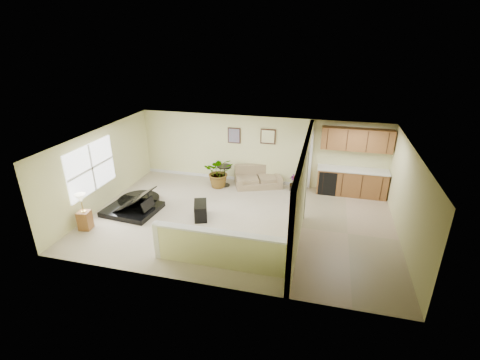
% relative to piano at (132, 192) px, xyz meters
% --- Properties ---
extents(floor, '(9.00, 9.00, 0.00)m').
position_rel_piano_xyz_m(floor, '(3.44, 0.15, -0.62)').
color(floor, tan).
rests_on(floor, ground).
extents(back_wall, '(9.00, 0.04, 2.50)m').
position_rel_piano_xyz_m(back_wall, '(3.44, 3.15, 0.63)').
color(back_wall, beige).
rests_on(back_wall, floor).
extents(front_wall, '(9.00, 0.04, 2.50)m').
position_rel_piano_xyz_m(front_wall, '(3.44, -2.85, 0.63)').
color(front_wall, beige).
rests_on(front_wall, floor).
extents(left_wall, '(0.04, 6.00, 2.50)m').
position_rel_piano_xyz_m(left_wall, '(-1.06, 0.15, 0.63)').
color(left_wall, beige).
rests_on(left_wall, floor).
extents(right_wall, '(0.04, 6.00, 2.50)m').
position_rel_piano_xyz_m(right_wall, '(7.94, 0.15, 0.63)').
color(right_wall, beige).
rests_on(right_wall, floor).
extents(ceiling, '(9.00, 6.00, 0.04)m').
position_rel_piano_xyz_m(ceiling, '(3.44, 0.15, 1.88)').
color(ceiling, silver).
rests_on(ceiling, back_wall).
extents(kitchen_vinyl, '(2.70, 6.00, 0.01)m').
position_rel_piano_xyz_m(kitchen_vinyl, '(6.59, 0.15, -0.62)').
color(kitchen_vinyl, tan).
rests_on(kitchen_vinyl, floor).
extents(interior_partition, '(0.18, 5.99, 2.50)m').
position_rel_piano_xyz_m(interior_partition, '(5.24, 0.41, 0.60)').
color(interior_partition, beige).
rests_on(interior_partition, floor).
extents(pony_half_wall, '(3.42, 0.22, 1.00)m').
position_rel_piano_xyz_m(pony_half_wall, '(3.51, -2.15, -0.10)').
color(pony_half_wall, beige).
rests_on(pony_half_wall, floor).
extents(left_window, '(0.05, 2.15, 1.45)m').
position_rel_piano_xyz_m(left_window, '(-1.05, -0.35, 0.83)').
color(left_window, white).
rests_on(left_window, left_wall).
extents(wall_art_left, '(0.48, 0.04, 0.58)m').
position_rel_piano_xyz_m(wall_art_left, '(2.49, 3.12, 1.13)').
color(wall_art_left, '#331D12').
rests_on(wall_art_left, back_wall).
extents(wall_mirror, '(0.55, 0.04, 0.55)m').
position_rel_piano_xyz_m(wall_mirror, '(3.74, 3.13, 1.18)').
color(wall_mirror, '#331D12').
rests_on(wall_mirror, back_wall).
extents(kitchen_cabinets, '(2.36, 0.65, 2.33)m').
position_rel_piano_xyz_m(kitchen_cabinets, '(6.63, 2.89, 0.25)').
color(kitchen_cabinets, brown).
rests_on(kitchen_cabinets, floor).
extents(piano, '(1.93, 2.00, 1.49)m').
position_rel_piano_xyz_m(piano, '(0.00, 0.00, 0.00)').
color(piano, black).
rests_on(piano, floor).
extents(piano_bench, '(0.61, 0.82, 0.49)m').
position_rel_piano_xyz_m(piano_bench, '(2.27, 0.02, -0.38)').
color(piano_bench, black).
rests_on(piano_bench, floor).
extents(loveseat, '(1.97, 1.49, 0.94)m').
position_rel_piano_xyz_m(loveseat, '(3.48, 2.86, -0.26)').
color(loveseat, '#9C8863').
rests_on(loveseat, floor).
extents(accent_table, '(0.54, 0.54, 0.78)m').
position_rel_piano_xyz_m(accent_table, '(2.28, 2.51, -0.12)').
color(accent_table, black).
rests_on(accent_table, floor).
extents(palm_plant, '(1.23, 1.13, 1.16)m').
position_rel_piano_xyz_m(palm_plant, '(2.13, 2.38, -0.05)').
color(palm_plant, black).
rests_on(palm_plant, floor).
extents(small_plant, '(0.42, 0.42, 0.60)m').
position_rel_piano_xyz_m(small_plant, '(4.80, 2.70, -0.37)').
color(small_plant, black).
rests_on(small_plant, floor).
extents(lamp_stand, '(0.37, 0.37, 1.10)m').
position_rel_piano_xyz_m(lamp_stand, '(-0.71, -1.41, -0.16)').
color(lamp_stand, brown).
rests_on(lamp_stand, floor).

